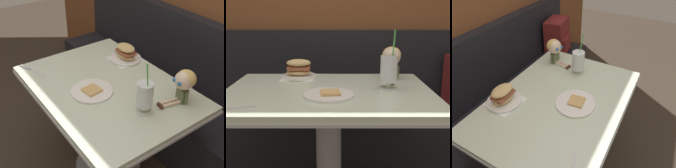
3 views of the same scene
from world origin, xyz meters
TOP-DOWN VIEW (x-y plane):
  - booth_bench at (0.00, 0.81)m, footprint 2.60×0.48m
  - diner_table at (0.00, 0.18)m, footprint 1.11×0.81m
  - toast_plate at (0.01, 0.07)m, footprint 0.25×0.25m
  - milkshake_glass at (0.32, 0.20)m, footprint 0.10×0.10m
  - sandwich_plate at (-0.19, 0.47)m, footprint 0.22×0.22m
  - butter_knife at (-0.46, -0.14)m, footprint 0.23×0.10m
  - seated_doll at (0.37, 0.43)m, footprint 0.13×0.23m

SIDE VIEW (x-z plane):
  - booth_bench at x=0.00m, z-range -0.17..0.83m
  - diner_table at x=0.00m, z-range 0.17..0.91m
  - butter_knife at x=-0.46m, z-range 0.74..0.75m
  - toast_plate at x=0.01m, z-range 0.74..0.76m
  - sandwich_plate at x=-0.19m, z-range 0.73..0.84m
  - milkshake_glass at x=0.32m, z-range 0.68..1.00m
  - seated_doll at x=0.37m, z-range 0.77..0.97m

